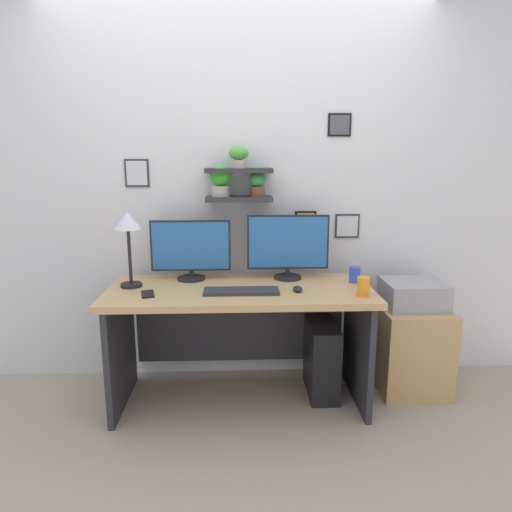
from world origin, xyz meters
TOP-DOWN VIEW (x-y plane):
  - ground_plane at (0.00, 0.00)m, footprint 8.00×8.00m
  - back_wall_assembly at (0.00, 0.44)m, footprint 4.40×0.24m
  - desk at (0.00, 0.05)m, footprint 1.61×0.68m
  - monitor_left at (-0.31, 0.22)m, footprint 0.51×0.18m
  - monitor_right at (0.31, 0.22)m, footprint 0.53×0.18m
  - keyboard at (0.01, -0.10)m, footprint 0.44×0.14m
  - computer_mouse at (0.34, -0.09)m, footprint 0.06×0.09m
  - desk_lamp at (-0.67, 0.06)m, footprint 0.16×0.16m
  - cell_phone at (-0.53, -0.12)m, footprint 0.10×0.15m
  - pen_cup at (0.73, 0.10)m, footprint 0.07×0.07m
  - water_cup at (0.70, -0.19)m, footprint 0.07×0.07m
  - drawer_cabinet at (1.14, 0.15)m, footprint 0.44×0.50m
  - printer at (1.14, 0.15)m, footprint 0.38×0.34m
  - computer_tower_right at (0.53, 0.08)m, footprint 0.18×0.40m

SIDE VIEW (x-z plane):
  - ground_plane at x=0.00m, z-range 0.00..0.00m
  - computer_tower_right at x=0.53m, z-range 0.00..0.48m
  - drawer_cabinet at x=1.14m, z-range 0.00..0.57m
  - desk at x=0.00m, z-range 0.16..0.91m
  - printer at x=1.14m, z-range 0.57..0.74m
  - cell_phone at x=-0.53m, z-range 0.75..0.76m
  - keyboard at x=0.01m, z-range 0.75..0.77m
  - computer_mouse at x=0.34m, z-range 0.75..0.78m
  - pen_cup at x=0.73m, z-range 0.75..0.85m
  - water_cup at x=0.70m, z-range 0.75..0.86m
  - monitor_left at x=-0.31m, z-range 0.76..1.14m
  - monitor_right at x=0.31m, z-range 0.76..1.18m
  - desk_lamp at x=-0.67m, z-range 0.88..1.34m
  - back_wall_assembly at x=0.00m, z-range 0.00..2.70m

